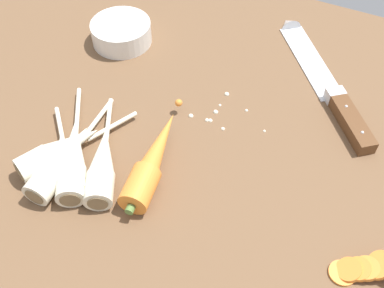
# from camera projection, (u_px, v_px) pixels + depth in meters

# --- Properties ---
(ground_plane) EXTENTS (1.20, 0.90, 0.04)m
(ground_plane) POSITION_uv_depth(u_px,v_px,m) (198.00, 149.00, 0.73)
(ground_plane) COLOR brown
(chefs_knife) EXTENTS (0.24, 0.29, 0.04)m
(chefs_knife) POSITION_uv_depth(u_px,v_px,m) (320.00, 74.00, 0.81)
(chefs_knife) COLOR silver
(chefs_knife) RESTS_ON ground_plane
(whole_carrot) EXTENTS (0.07, 0.22, 0.04)m
(whole_carrot) POSITION_uv_depth(u_px,v_px,m) (152.00, 160.00, 0.67)
(whole_carrot) COLOR orange
(whole_carrot) RESTS_ON ground_plane
(parsnip_front) EXTENTS (0.11, 0.19, 0.04)m
(parsnip_front) POSITION_uv_depth(u_px,v_px,m) (60.00, 151.00, 0.68)
(parsnip_front) COLOR silver
(parsnip_front) RESTS_ON ground_plane
(parsnip_mid_left) EXTENTS (0.12, 0.19, 0.04)m
(parsnip_mid_left) POSITION_uv_depth(u_px,v_px,m) (102.00, 164.00, 0.66)
(parsnip_mid_left) COLOR silver
(parsnip_mid_left) RESTS_ON ground_plane
(parsnip_mid_right) EXTENTS (0.14, 0.20, 0.04)m
(parsnip_mid_right) POSITION_uv_depth(u_px,v_px,m) (73.00, 158.00, 0.67)
(parsnip_mid_right) COLOR silver
(parsnip_mid_right) RESTS_ON ground_plane
(parsnip_back) EXTENTS (0.05, 0.21, 0.04)m
(parsnip_back) POSITION_uv_depth(u_px,v_px,m) (62.00, 160.00, 0.67)
(parsnip_back) COLOR silver
(parsnip_back) RESTS_ON ground_plane
(parsnip_outer) EXTENTS (0.14, 0.14, 0.04)m
(parsnip_outer) POSITION_uv_depth(u_px,v_px,m) (66.00, 161.00, 0.67)
(parsnip_outer) COLOR silver
(parsnip_outer) RESTS_ON ground_plane
(carrot_slice_stack) EXTENTS (0.09, 0.06, 0.04)m
(carrot_slice_stack) POSITION_uv_depth(u_px,v_px,m) (371.00, 268.00, 0.57)
(carrot_slice_stack) COLOR orange
(carrot_slice_stack) RESTS_ON ground_plane
(prep_bowl) EXTENTS (0.11, 0.11, 0.04)m
(prep_bowl) POSITION_uv_depth(u_px,v_px,m) (121.00, 32.00, 0.86)
(prep_bowl) COLOR white
(prep_bowl) RESTS_ON ground_plane
(mince_crumbs) EXTENTS (0.12, 0.08, 0.01)m
(mince_crumbs) POSITION_uv_depth(u_px,v_px,m) (216.00, 111.00, 0.75)
(mince_crumbs) COLOR silver
(mince_crumbs) RESTS_ON ground_plane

